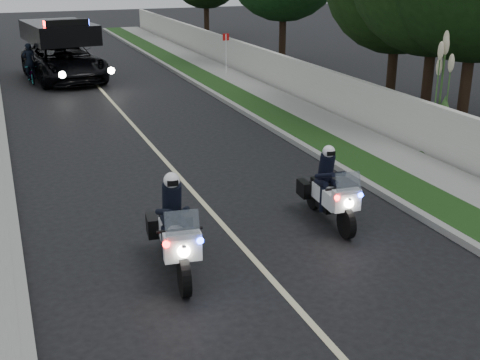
% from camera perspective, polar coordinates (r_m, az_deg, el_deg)
% --- Properties ---
extents(ground, '(120.00, 120.00, 0.00)m').
position_cam_1_polar(ground, '(11.82, 0.78, -6.81)').
color(ground, black).
rests_on(ground, ground).
extents(curb_right, '(0.20, 60.00, 0.15)m').
position_cam_1_polar(curb_right, '(22.00, 0.82, 6.10)').
color(curb_right, gray).
rests_on(curb_right, ground).
extents(grass_verge, '(1.20, 60.00, 0.16)m').
position_cam_1_polar(grass_verge, '(22.27, 2.50, 6.26)').
color(grass_verge, '#193814').
rests_on(grass_verge, ground).
extents(sidewalk_right, '(1.40, 60.00, 0.16)m').
position_cam_1_polar(sidewalk_right, '(22.81, 5.51, 6.52)').
color(sidewalk_right, gray).
rests_on(sidewalk_right, ground).
extents(property_wall, '(0.22, 60.00, 1.50)m').
position_cam_1_polar(property_wall, '(23.13, 7.80, 8.31)').
color(property_wall, beige).
rests_on(property_wall, ground).
extents(curb_left, '(0.20, 60.00, 0.15)m').
position_cam_1_polar(curb_left, '(20.45, -21.01, 3.70)').
color(curb_left, gray).
rests_on(curb_left, ground).
extents(lane_marking, '(0.12, 50.00, 0.01)m').
position_cam_1_polar(lane_marking, '(20.86, -9.70, 4.84)').
color(lane_marking, '#BFB78C').
rests_on(lane_marking, ground).
extents(police_moto_left, '(1.00, 2.21, 1.82)m').
position_cam_1_polar(police_moto_left, '(11.30, -5.91, -8.26)').
color(police_moto_left, silver).
rests_on(police_moto_left, ground).
extents(police_moto_right, '(0.83, 2.00, 1.66)m').
position_cam_1_polar(police_moto_right, '(13.32, 8.14, -3.83)').
color(police_moto_right, silver).
rests_on(police_moto_right, ground).
extents(police_suv, '(3.64, 6.51, 3.01)m').
position_cam_1_polar(police_suv, '(29.93, -15.82, 8.90)').
color(police_suv, black).
rests_on(police_suv, ground).
extents(bicycle, '(0.70, 1.60, 0.81)m').
position_cam_1_polar(bicycle, '(29.63, -18.70, 8.50)').
color(bicycle, black).
rests_on(bicycle, ground).
extents(cyclist, '(0.59, 0.41, 1.57)m').
position_cam_1_polar(cyclist, '(29.63, -18.70, 8.50)').
color(cyclist, black).
rests_on(cyclist, ground).
extents(sign_post, '(0.36, 0.36, 2.09)m').
position_cam_1_polar(sign_post, '(29.51, -1.28, 9.49)').
color(sign_post, '#A00F0B').
rests_on(sign_post, ground).
extents(pampas_far, '(1.41, 1.41, 3.73)m').
position_cam_1_polar(pampas_far, '(18.76, 17.95, 2.44)').
color(pampas_far, beige).
rests_on(pampas_far, ground).
extents(tree_right_a, '(7.20, 7.20, 10.07)m').
position_cam_1_polar(tree_right_a, '(21.74, 19.69, 4.56)').
color(tree_right_a, black).
rests_on(tree_right_a, ground).
extents(tree_right_b, '(7.39, 7.39, 9.94)m').
position_cam_1_polar(tree_right_b, '(22.73, 16.63, 5.52)').
color(tree_right_b, '#193812').
rests_on(tree_right_b, ground).
extents(tree_right_c, '(6.69, 6.69, 9.03)m').
position_cam_1_polar(tree_right_c, '(24.40, 13.61, 6.74)').
color(tree_right_c, '#183510').
rests_on(tree_right_c, ground).
extents(tree_right_d, '(6.54, 6.54, 10.13)m').
position_cam_1_polar(tree_right_d, '(33.40, 3.89, 10.67)').
color(tree_right_d, '#154116').
rests_on(tree_right_d, ground).
extents(tree_right_e, '(7.08, 7.08, 8.91)m').
position_cam_1_polar(tree_right_e, '(45.45, -3.08, 13.12)').
color(tree_right_e, black).
rests_on(tree_right_e, ground).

